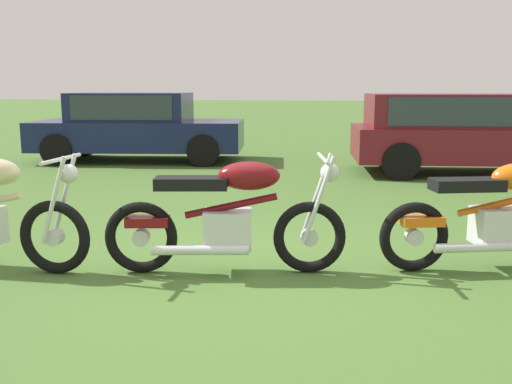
# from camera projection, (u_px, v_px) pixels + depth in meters

# --- Properties ---
(ground_plane) EXTENTS (120.00, 120.00, 0.00)m
(ground_plane) POSITION_uv_depth(u_px,v_px,m) (238.00, 265.00, 5.17)
(ground_plane) COLOR #476B2D
(motorcycle_maroon) EXTENTS (2.03, 0.72, 1.02)m
(motorcycle_maroon) POSITION_uv_depth(u_px,v_px,m) (228.00, 217.00, 4.89)
(motorcycle_maroon) COLOR black
(motorcycle_maroon) RESTS_ON ground
(motorcycle_orange) EXTENTS (2.01, 0.84, 1.02)m
(motorcycle_orange) POSITION_uv_depth(u_px,v_px,m) (499.00, 215.00, 5.01)
(motorcycle_orange) COLOR black
(motorcycle_orange) RESTS_ON ground
(car_navy) EXTENTS (4.48, 2.28, 1.43)m
(car_navy) POSITION_uv_depth(u_px,v_px,m) (136.00, 123.00, 12.30)
(car_navy) COLOR #161E4C
(car_navy) RESTS_ON ground
(car_burgundy) EXTENTS (4.35, 2.12, 1.43)m
(car_burgundy) POSITION_uv_depth(u_px,v_px,m) (463.00, 128.00, 10.46)
(car_burgundy) COLOR maroon
(car_burgundy) RESTS_ON ground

